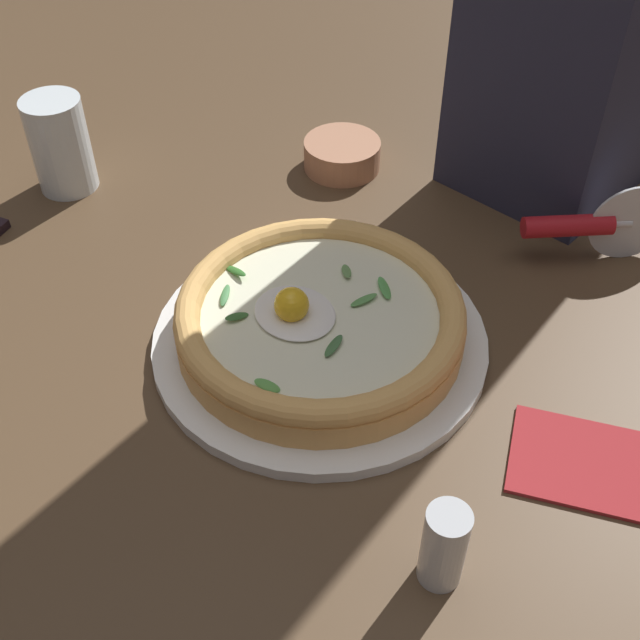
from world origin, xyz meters
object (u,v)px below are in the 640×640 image
(pizza_cutter, at_px, (590,225))
(pepper_shaker, at_px, (444,546))
(pizza, at_px, (320,318))
(drinking_glass, at_px, (62,151))
(folded_napkin, at_px, (599,465))
(side_bowl, at_px, (342,155))

(pizza_cutter, xyz_separation_m, pepper_shaker, (0.13, -0.38, -0.01))
(pizza, relative_size, drinking_glass, 2.40)
(pizza_cutter, distance_m, folded_napkin, 0.27)
(side_bowl, bearing_deg, pizza, -48.48)
(pizza_cutter, distance_m, pepper_shaker, 0.40)
(pepper_shaker, bearing_deg, drinking_glass, 173.99)
(side_bowl, height_order, pepper_shaker, pepper_shaker)
(pizza, xyz_separation_m, pepper_shaker, (0.23, -0.10, 0.00))
(pizza_cutter, bearing_deg, side_bowl, -168.39)
(pizza_cutter, bearing_deg, pizza, -108.47)
(side_bowl, bearing_deg, pizza_cutter, 11.61)
(pizza, bearing_deg, side_bowl, 131.52)
(pizza, distance_m, drinking_glass, 0.39)
(drinking_glass, xyz_separation_m, folded_napkin, (0.64, 0.10, -0.04))
(pizza, height_order, pepper_shaker, pepper_shaker)
(drinking_glass, bearing_deg, pepper_shaker, -6.01)
(drinking_glass, bearing_deg, folded_napkin, 8.77)
(pizza_cutter, relative_size, pepper_shaker, 1.71)
(folded_napkin, relative_size, pepper_shaker, 1.88)
(drinking_glass, relative_size, folded_napkin, 0.78)
(pizza_cutter, xyz_separation_m, drinking_glass, (-0.48, -0.32, 0.00))
(pizza, height_order, side_bowl, pizza)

